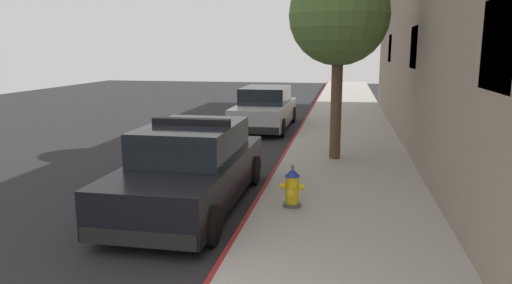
% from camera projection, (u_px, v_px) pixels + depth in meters
% --- Properties ---
extents(ground_plane, '(33.70, 60.00, 0.20)m').
position_uv_depth(ground_plane, '(143.00, 153.00, 14.22)').
color(ground_plane, '#232326').
extents(sidewalk_pavement, '(3.25, 60.00, 0.16)m').
position_uv_depth(sidewalk_pavement, '(347.00, 155.00, 13.09)').
color(sidewalk_pavement, '#9E9991').
rests_on(sidewalk_pavement, ground).
extents(curb_painted_edge, '(0.08, 60.00, 0.16)m').
position_uv_depth(curb_painted_edge, '(287.00, 152.00, 13.39)').
color(curb_painted_edge, maroon).
rests_on(curb_painted_edge, ground).
extents(police_cruiser, '(1.94, 4.84, 1.68)m').
position_uv_depth(police_cruiser, '(191.00, 168.00, 8.94)').
color(police_cruiser, black).
rests_on(police_cruiser, ground).
extents(parked_car_silver_ahead, '(1.94, 4.84, 1.56)m').
position_uv_depth(parked_car_silver_ahead, '(265.00, 109.00, 17.89)').
color(parked_car_silver_ahead, '#B2B5BA').
rests_on(parked_car_silver_ahead, ground).
extents(fire_hydrant, '(0.44, 0.40, 0.76)m').
position_uv_depth(fire_hydrant, '(292.00, 188.00, 8.48)').
color(fire_hydrant, '#4C4C51').
rests_on(fire_hydrant, sidewalk_pavement).
extents(street_tree, '(2.50, 2.50, 4.87)m').
position_uv_depth(street_tree, '(339.00, 16.00, 11.66)').
color(street_tree, brown).
rests_on(street_tree, sidewalk_pavement).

